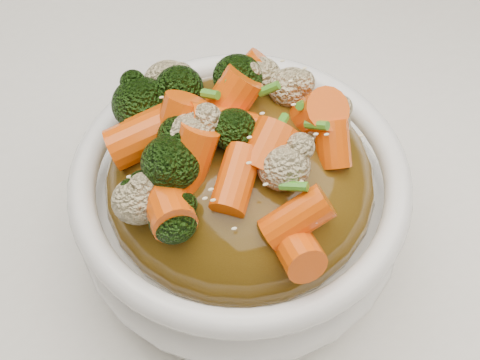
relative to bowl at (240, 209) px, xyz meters
name	(u,v)px	position (x,y,z in m)	size (l,w,h in m)	color
tablecloth	(291,208)	(0.05, 0.03, -0.06)	(1.20, 0.80, 0.04)	white
bowl	(240,209)	(0.00, 0.00, 0.00)	(0.19, 0.19, 0.08)	white
sauce_base	(240,183)	(0.00, 0.00, 0.03)	(0.16, 0.16, 0.09)	#583D0F
carrots	(240,119)	(0.00, 0.00, 0.08)	(0.16, 0.16, 0.05)	#F35507
broccoli	(240,120)	(0.00, 0.00, 0.08)	(0.16, 0.16, 0.04)	black
cauliflower	(240,122)	(0.00, 0.00, 0.08)	(0.16, 0.16, 0.03)	beige
scallions	(240,117)	(0.00, 0.00, 0.08)	(0.12, 0.12, 0.02)	#3E891F
sesame_seeds	(240,117)	(0.00, 0.00, 0.08)	(0.14, 0.14, 0.01)	#F6E5AF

